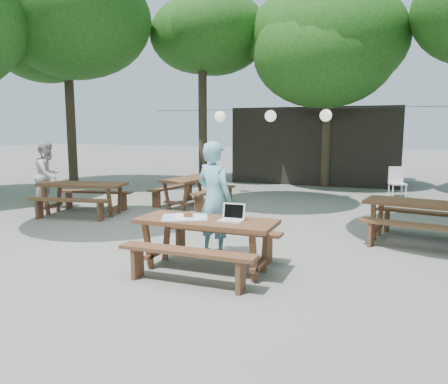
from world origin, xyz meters
TOP-DOWN VIEW (x-y plane):
  - ground at (0.00, 0.00)m, footprint 80.00×80.00m
  - pavilion at (0.50, 10.50)m, footprint 6.00×3.00m
  - main_picnic_table at (0.79, -1.00)m, footprint 2.00×1.58m
  - picnic_table_nw at (-3.62, 1.75)m, footprint 2.17×1.92m
  - picnic_table_ne at (3.80, 1.74)m, footprint 2.16×1.91m
  - picnic_table_far_w at (-1.71, 3.83)m, footprint 1.80×2.08m
  - woman at (0.61, -0.26)m, footprint 0.78×0.63m
  - second_person at (-5.00, 2.11)m, footprint 0.76×0.91m
  - plastic_chair at (3.38, 7.33)m, footprint 0.55×0.55m
  - laptop at (1.17, -0.94)m, footprint 0.33×0.26m
  - tabletop_clutter at (0.46, -1.00)m, footprint 0.82×0.77m
  - paper_lanterns at (-0.19, 6.00)m, footprint 9.00×0.34m

SIDE VIEW (x-z plane):
  - ground at x=0.00m, z-range 0.00..0.00m
  - plastic_chair at x=3.38m, z-range -0.19..0.71m
  - main_picnic_table at x=0.79m, z-range 0.01..0.76m
  - picnic_table_nw at x=-3.62m, z-range 0.01..0.76m
  - picnic_table_ne at x=3.80m, z-range 0.01..0.76m
  - picnic_table_far_w at x=-1.71m, z-range 0.01..0.76m
  - tabletop_clutter at x=0.46m, z-range 0.72..0.80m
  - laptop at x=1.17m, z-range 0.69..0.93m
  - second_person at x=-5.00m, z-range 0.00..1.72m
  - woman at x=0.61m, z-range 0.00..1.84m
  - pavilion at x=0.50m, z-range 0.00..2.80m
  - paper_lanterns at x=-0.19m, z-range 2.21..2.59m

